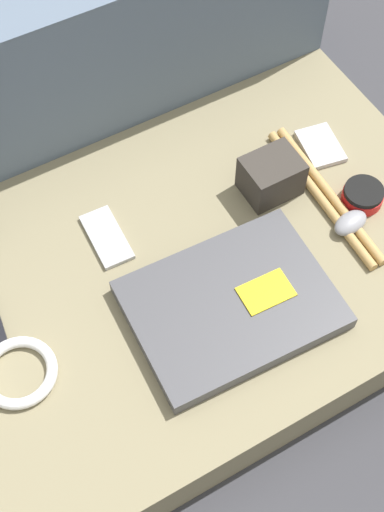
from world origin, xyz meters
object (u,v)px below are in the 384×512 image
object	(u,v)px
computer_mouse	(350,223)
phone_small	(107,237)
phone_silver	(320,146)
speaker_puck	(363,195)
camera_pouch	(271,176)
laptop	(231,304)

from	to	relation	value
computer_mouse	phone_small	bearing A→B (deg)	144.94
computer_mouse	phone_silver	distance (m)	0.20
phone_small	speaker_puck	bearing A→B (deg)	-16.69
speaker_puck	camera_pouch	size ratio (longest dim) A/B	0.75
computer_mouse	speaker_puck	size ratio (longest dim) A/B	0.99
computer_mouse	phone_small	distance (m)	0.45
speaker_puck	phone_small	distance (m)	0.49
speaker_puck	camera_pouch	distance (m)	0.18
laptop	speaker_puck	distance (m)	0.34
laptop	phone_silver	size ratio (longest dim) A/B	3.17
phone_small	camera_pouch	size ratio (longest dim) A/B	1.23
phone_small	camera_pouch	world-z (taller)	camera_pouch
phone_silver	phone_small	distance (m)	0.47
phone_small	phone_silver	bearing A→B (deg)	0.66
speaker_puck	camera_pouch	bearing A→B (deg)	141.54
computer_mouse	phone_small	xyz separation A→B (m)	(-0.40, 0.20, -0.01)
laptop	phone_small	distance (m)	0.27
laptop	speaker_puck	xyz separation A→B (m)	(0.34, 0.08, 0.00)
phone_silver	phone_small	size ratio (longest dim) A/B	0.87
laptop	speaker_puck	bearing A→B (deg)	15.27
computer_mouse	laptop	bearing A→B (deg)	178.81
laptop	camera_pouch	size ratio (longest dim) A/B	3.38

